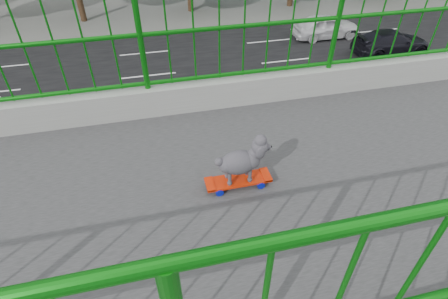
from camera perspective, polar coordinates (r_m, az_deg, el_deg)
name	(u,v)px	position (r m, az deg, el deg)	size (l,w,h in m)	color
road	(153,104)	(17.40, -11.52, 7.19)	(18.00, 90.00, 0.02)	black
railing	(162,191)	(2.63, -9.96, -6.62)	(3.00, 24.00, 1.42)	gray
skateboard	(238,181)	(2.90, 2.32, -5.10)	(0.17, 0.54, 0.07)	red
poodle	(242,160)	(2.75, 2.93, -1.72)	(0.19, 0.46, 0.38)	#2E2B30
car_1	(337,114)	(15.78, 17.84, 5.44)	(1.55, 4.45, 1.47)	red
car_3	(391,42)	(24.16, 25.52, 15.43)	(1.93, 4.74, 1.37)	black
car_4	(326,26)	(25.18, 16.23, 18.65)	(1.75, 4.35, 1.48)	silver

